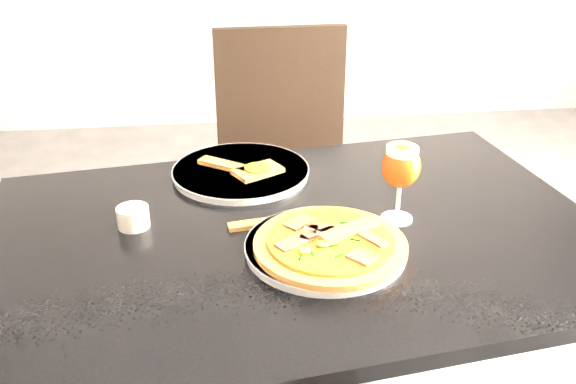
{
  "coord_description": "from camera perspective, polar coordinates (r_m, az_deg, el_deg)",
  "views": [
    {
      "loc": [
        -0.21,
        -0.75,
        1.38
      ],
      "look_at": [
        -0.08,
        0.34,
        0.83
      ],
      "focal_mm": 40.0,
      "sensor_mm": 36.0,
      "label": 1
    }
  ],
  "objects": [
    {
      "name": "pizza",
      "position": [
        1.17,
        3.81,
        -4.53
      ],
      "size": [
        0.28,
        0.28,
        0.03
      ],
      "rotation": [
        0.0,
        0.0,
        0.2
      ],
      "color": "brown",
      "rests_on": "plate_main"
    },
    {
      "name": "beer_glass",
      "position": [
        1.27,
        10.02,
        2.22
      ],
      "size": [
        0.08,
        0.08,
        0.16
      ],
      "color": "silver",
      "rests_on": "dining_table"
    },
    {
      "name": "dining_table",
      "position": [
        1.31,
        0.97,
        -6.8
      ],
      "size": [
        1.3,
        0.96,
        0.75
      ],
      "rotation": [
        0.0,
        0.0,
        0.14
      ],
      "color": "black",
      "rests_on": "ground"
    },
    {
      "name": "plate_second",
      "position": [
        1.49,
        -4.22,
        1.81
      ],
      "size": [
        0.37,
        0.37,
        0.02
      ],
      "primitive_type": "cylinder",
      "rotation": [
        0.0,
        0.0,
        0.22
      ],
      "color": "white",
      "rests_on": "dining_table"
    },
    {
      "name": "loose_crust",
      "position": [
        1.28,
        -2.82,
        -2.83
      ],
      "size": [
        0.12,
        0.04,
        0.01
      ],
      "primitive_type": "cube",
      "rotation": [
        0.0,
        0.0,
        0.17
      ],
      "color": "brown",
      "rests_on": "dining_table"
    },
    {
      "name": "crust_scraps",
      "position": [
        1.47,
        -3.71,
        2.09
      ],
      "size": [
        0.2,
        0.15,
        0.02
      ],
      "rotation": [
        0.0,
        0.0,
        -0.19
      ],
      "color": "brown",
      "rests_on": "plate_second"
    },
    {
      "name": "plate_main",
      "position": [
        1.19,
        3.36,
        -4.96
      ],
      "size": [
        0.4,
        0.4,
        0.02
      ],
      "primitive_type": "cylinder",
      "rotation": [
        0.0,
        0.0,
        0.45
      ],
      "color": "white",
      "rests_on": "dining_table"
    },
    {
      "name": "chair_far",
      "position": [
        2.06,
        -0.13,
        1.99
      ],
      "size": [
        0.46,
        0.46,
        0.95
      ],
      "rotation": [
        0.0,
        0.0,
        0.04
      ],
      "color": "black",
      "rests_on": "ground"
    },
    {
      "name": "sauce_cup",
      "position": [
        1.3,
        -13.61,
        -2.1
      ],
      "size": [
        0.06,
        0.06,
        0.04
      ],
      "color": "beige",
      "rests_on": "dining_table"
    }
  ]
}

